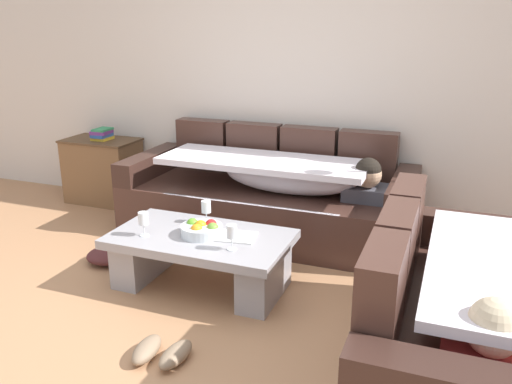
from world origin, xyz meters
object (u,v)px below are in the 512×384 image
object	(u,v)px
couch_near_window	(465,325)
side_cabinet	(103,171)
couch_along_wall	(271,198)
fruit_bowl	(202,229)
wine_glass_near_left	(143,219)
wine_glass_near_right	(232,233)
crumpled_garment	(114,254)
wine_glass_far_back	(206,208)
coffee_table	(201,254)
open_magazine	(234,236)
pair_of_shoes	(161,352)
book_stack_on_cabinet	(102,134)

from	to	relation	value
couch_near_window	side_cabinet	size ratio (longest dim) A/B	2.48
couch_along_wall	fruit_bowl	distance (m)	1.07
wine_glass_near_left	wine_glass_near_right	world-z (taller)	same
wine_glass_near_right	crumpled_garment	world-z (taller)	wine_glass_near_right
wine_glass_near_right	wine_glass_far_back	xyz separation A→B (m)	(-0.35, 0.36, 0.00)
fruit_bowl	wine_glass_far_back	size ratio (longest dim) A/B	1.69
wine_glass_far_back	side_cabinet	bearing A→B (deg)	147.40
coffee_table	wine_glass_near_left	distance (m)	0.45
open_magazine	crumpled_garment	size ratio (longest dim) A/B	0.70
wine_glass_far_back	pair_of_shoes	distance (m)	1.17
coffee_table	open_magazine	bearing A→B (deg)	11.45
couch_along_wall	crumpled_garment	size ratio (longest dim) A/B	6.02
wine_glass_near_left	pair_of_shoes	distance (m)	0.97
couch_along_wall	wine_glass_far_back	size ratio (longest dim) A/B	14.50
open_magazine	crumpled_garment	xyz separation A→B (m)	(-1.03, 0.06, -0.33)
wine_glass_near_left	open_magazine	xyz separation A→B (m)	(0.57, 0.19, -0.11)
wine_glass_near_left	side_cabinet	xyz separation A→B (m)	(-1.40, 1.44, -0.17)
pair_of_shoes	crumpled_garment	size ratio (longest dim) A/B	0.78
fruit_bowl	book_stack_on_cabinet	size ratio (longest dim) A/B	1.39
couch_along_wall	fruit_bowl	world-z (taller)	couch_along_wall
wine_glass_far_back	pair_of_shoes	xyz separation A→B (m)	(0.23, -1.05, -0.45)
wine_glass_near_right	wine_glass_far_back	bearing A→B (deg)	134.51
fruit_bowl	couch_near_window	bearing A→B (deg)	-15.76
book_stack_on_cabinet	couch_near_window	bearing A→B (deg)	-27.34
wine_glass_near_right	open_magazine	bearing A→B (deg)	109.15
couch_along_wall	wine_glass_near_right	distance (m)	1.23
wine_glass_far_back	open_magazine	world-z (taller)	wine_glass_far_back
coffee_table	crumpled_garment	distance (m)	0.83
couch_along_wall	book_stack_on_cabinet	bearing A→B (deg)	173.22
couch_along_wall	coffee_table	size ratio (longest dim) A/B	2.01
open_magazine	pair_of_shoes	bearing A→B (deg)	-102.47
couch_near_window	wine_glass_far_back	bearing A→B (deg)	68.54
side_cabinet	wine_glass_near_right	bearing A→B (deg)	-35.19
pair_of_shoes	crumpled_garment	xyz separation A→B (m)	(-0.97, 0.94, 0.01)
couch_near_window	wine_glass_near_right	world-z (taller)	couch_near_window
couch_along_wall	wine_glass_near_right	size ratio (longest dim) A/B	14.50
wine_glass_near_left	book_stack_on_cabinet	bearing A→B (deg)	133.72
book_stack_on_cabinet	crumpled_garment	bearing A→B (deg)	-52.27
coffee_table	wine_glass_near_right	world-z (taller)	wine_glass_near_right
wine_glass_near_left	wine_glass_near_right	distance (m)	0.64
side_cabinet	book_stack_on_cabinet	distance (m)	0.38
open_magazine	book_stack_on_cabinet	world-z (taller)	book_stack_on_cabinet
couch_along_wall	book_stack_on_cabinet	world-z (taller)	couch_along_wall
crumpled_garment	couch_near_window	bearing A→B (deg)	-13.11
couch_along_wall	pair_of_shoes	world-z (taller)	couch_along_wall
couch_near_window	pair_of_shoes	distance (m)	1.57
fruit_bowl	crumpled_garment	distance (m)	0.90
couch_near_window	fruit_bowl	distance (m)	1.73
wine_glass_far_back	crumpled_garment	xyz separation A→B (m)	(-0.74, -0.11, -0.44)
couch_near_window	fruit_bowl	size ratio (longest dim) A/B	6.39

